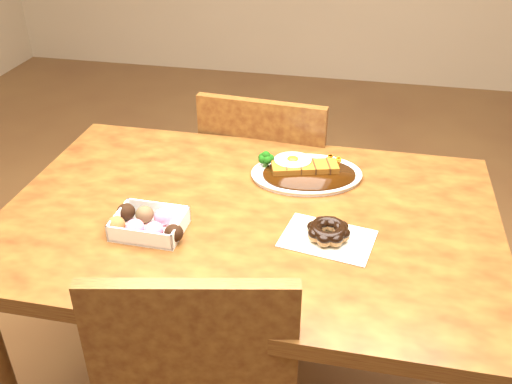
% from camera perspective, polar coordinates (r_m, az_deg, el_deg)
% --- Properties ---
extents(table, '(1.20, 0.80, 0.75)m').
position_cam_1_polar(table, '(1.45, -0.71, -5.31)').
color(table, '#451C0D').
rests_on(table, ground).
extents(chair_far, '(0.45, 0.45, 0.87)m').
position_cam_1_polar(chair_far, '(1.99, 1.44, -0.05)').
color(chair_far, '#451C0D').
rests_on(chair_far, ground).
extents(katsu_curry_plate, '(0.33, 0.27, 0.06)m').
position_cam_1_polar(katsu_curry_plate, '(1.54, 4.89, 2.08)').
color(katsu_curry_plate, white).
rests_on(katsu_curry_plate, table).
extents(donut_box, '(0.18, 0.13, 0.05)m').
position_cam_1_polar(donut_box, '(1.34, -10.80, -3.08)').
color(donut_box, white).
rests_on(donut_box, table).
extents(pon_de_ring, '(0.22, 0.17, 0.04)m').
position_cam_1_polar(pon_de_ring, '(1.30, 7.23, -3.98)').
color(pon_de_ring, silver).
rests_on(pon_de_ring, table).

